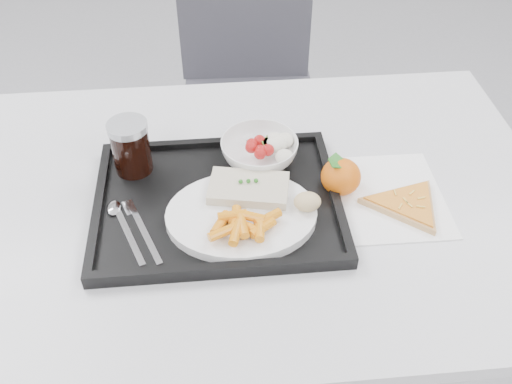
{
  "coord_description": "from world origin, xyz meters",
  "views": [
    {
      "loc": [
        -0.05,
        -0.49,
        1.49
      ],
      "look_at": [
        0.02,
        0.28,
        0.77
      ],
      "focal_mm": 40.0,
      "sensor_mm": 36.0,
      "label": 1
    }
  ],
  "objects": [
    {
      "name": "bread_roll",
      "position": [
        0.11,
        0.22,
        0.8
      ],
      "size": [
        0.05,
        0.05,
        0.03
      ],
      "color": "tan",
      "rests_on": "dinner_plate"
    },
    {
      "name": "dinner_plate",
      "position": [
        -0.01,
        0.22,
        0.77
      ],
      "size": [
        0.27,
        0.27,
        0.02
      ],
      "color": "white",
      "rests_on": "tray"
    },
    {
      "name": "cola_glass",
      "position": [
        -0.21,
        0.38,
        0.82
      ],
      "size": [
        0.08,
        0.08,
        0.11
      ],
      "color": "black",
      "rests_on": "tray"
    },
    {
      "name": "carrot_pile",
      "position": [
        -0.01,
        0.18,
        0.8
      ],
      "size": [
        0.13,
        0.09,
        0.02
      ],
      "color": "orange",
      "rests_on": "dinner_plate"
    },
    {
      "name": "tangerine",
      "position": [
        0.19,
        0.29,
        0.79
      ],
      "size": [
        0.1,
        0.1,
        0.07
      ],
      "color": "#D94600",
      "rests_on": "napkin"
    },
    {
      "name": "napkin",
      "position": [
        0.25,
        0.27,
        0.75
      ],
      "size": [
        0.25,
        0.24,
        0.0
      ],
      "color": "white",
      "rests_on": "table"
    },
    {
      "name": "fish_fillet",
      "position": [
        0.01,
        0.27,
        0.79
      ],
      "size": [
        0.16,
        0.11,
        0.03
      ],
      "color": "beige",
      "rests_on": "dinner_plate"
    },
    {
      "name": "cutlery",
      "position": [
        -0.21,
        0.23,
        0.77
      ],
      "size": [
        0.11,
        0.17,
        0.01
      ],
      "color": "silver",
      "rests_on": "tray"
    },
    {
      "name": "salad_contents",
      "position": [
        0.07,
        0.38,
        0.8
      ],
      "size": [
        0.1,
        0.09,
        0.03
      ],
      "color": "#A21513",
      "rests_on": "salad_bowl"
    },
    {
      "name": "table",
      "position": [
        0.0,
        0.3,
        0.68
      ],
      "size": [
        1.2,
        0.8,
        0.75
      ],
      "color": "#ACACAE",
      "rests_on": "ground"
    },
    {
      "name": "salad_bowl",
      "position": [
        0.04,
        0.38,
        0.79
      ],
      "size": [
        0.15,
        0.15,
        0.05
      ],
      "color": "white",
      "rests_on": "tray"
    },
    {
      "name": "tray",
      "position": [
        -0.05,
        0.27,
        0.76
      ],
      "size": [
        0.45,
        0.35,
        0.03
      ],
      "color": "black",
      "rests_on": "table"
    },
    {
      "name": "chair",
      "position": [
        0.08,
        1.08,
        0.54
      ],
      "size": [
        0.44,
        0.44,
        0.93
      ],
      "color": "#3B3B43",
      "rests_on": "ground"
    },
    {
      "name": "pizza_slice",
      "position": [
        0.3,
        0.23,
        0.76
      ],
      "size": [
        0.22,
        0.22,
        0.02
      ],
      "color": "tan",
      "rests_on": "napkin"
    }
  ]
}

